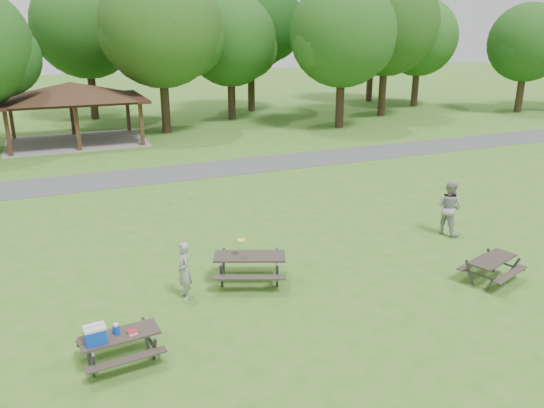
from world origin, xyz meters
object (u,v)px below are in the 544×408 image
(picnic_table_middle, at_px, (250,262))
(frisbee_thrower, at_px, (184,271))
(frisbee_catcher, at_px, (449,207))
(picnic_table_near, at_px, (112,338))

(picnic_table_middle, bearing_deg, frisbee_thrower, -175.36)
(frisbee_thrower, xyz_separation_m, frisbee_catcher, (9.66, 0.98, 0.18))
(frisbee_thrower, bearing_deg, picnic_table_middle, 91.78)
(frisbee_catcher, bearing_deg, picnic_table_middle, 77.29)
(picnic_table_middle, bearing_deg, picnic_table_near, -148.25)
(picnic_table_near, xyz_separation_m, frisbee_catcher, (11.81, 3.34, 0.31))
(picnic_table_near, distance_m, frisbee_thrower, 3.20)
(picnic_table_near, relative_size, picnic_table_middle, 0.72)
(picnic_table_middle, distance_m, frisbee_thrower, 1.94)
(picnic_table_near, height_order, frisbee_catcher, frisbee_catcher)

